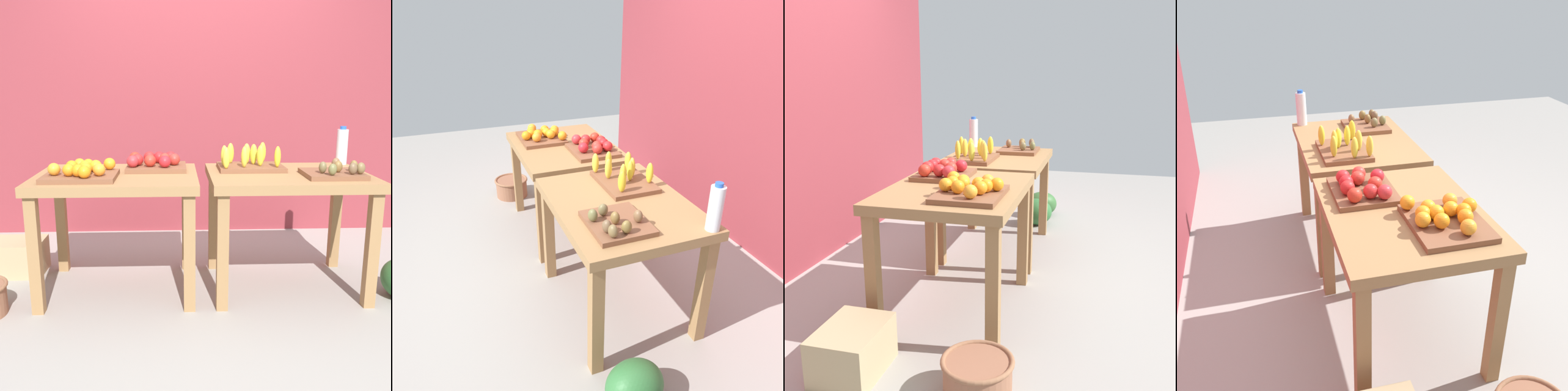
% 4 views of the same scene
% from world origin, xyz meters
% --- Properties ---
extents(ground_plane, '(8.00, 8.00, 0.00)m').
position_xyz_m(ground_plane, '(0.00, 0.00, 0.00)').
color(ground_plane, gray).
extents(display_table_left, '(1.04, 0.80, 0.80)m').
position_xyz_m(display_table_left, '(-0.56, 0.00, 0.68)').
color(display_table_left, olive).
rests_on(display_table_left, ground_plane).
extents(display_table_right, '(1.04, 0.80, 0.80)m').
position_xyz_m(display_table_right, '(0.56, 0.00, 0.68)').
color(display_table_right, olive).
rests_on(display_table_right, ground_plane).
extents(orange_bin, '(0.44, 0.38, 0.11)m').
position_xyz_m(orange_bin, '(-0.75, -0.14, 0.84)').
color(orange_bin, brown).
rests_on(orange_bin, display_table_left).
extents(apple_bin, '(0.41, 0.34, 0.11)m').
position_xyz_m(apple_bin, '(-0.32, 0.17, 0.84)').
color(apple_bin, brown).
rests_on(apple_bin, display_table_left).
extents(banana_crate, '(0.44, 0.33, 0.17)m').
position_xyz_m(banana_crate, '(0.32, 0.13, 0.84)').
color(banana_crate, brown).
rests_on(banana_crate, display_table_right).
extents(kiwi_bin, '(0.36, 0.32, 0.10)m').
position_xyz_m(kiwi_bin, '(0.82, -0.15, 0.82)').
color(kiwi_bin, brown).
rests_on(kiwi_bin, display_table_right).
extents(water_bottle, '(0.08, 0.08, 0.27)m').
position_xyz_m(water_bottle, '(1.03, 0.33, 0.92)').
color(water_bottle, silver).
rests_on(water_bottle, display_table_right).
extents(watermelon_pile, '(0.64, 0.39, 0.26)m').
position_xyz_m(watermelon_pile, '(1.45, -0.24, 0.13)').
color(watermelon_pile, '#346330').
rests_on(watermelon_pile, ground_plane).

